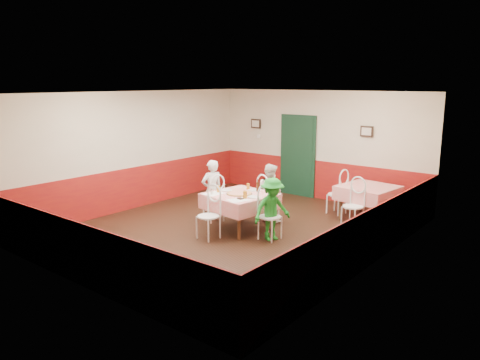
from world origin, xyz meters
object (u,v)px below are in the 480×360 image
Objects in this scene: diner_far at (270,193)px; diner_right at (272,209)px; chair_second_a at (337,195)px; glass_c at (248,186)px; glass_b at (245,195)px; chair_second_b at (353,207)px; glass_a at (219,189)px; beer_bottle at (258,186)px; main_table at (240,212)px; chair_near at (208,216)px; chair_right at (270,217)px; wallet at (240,199)px; pizza at (239,193)px; chair_left at (213,201)px; second_table at (367,203)px; diner_left at (212,190)px; chair_far at (268,201)px.

diner_far is 1.27m from diner_right.
glass_c is at bearing -23.26° from chair_second_a.
chair_second_b is at bearing 51.77° from glass_b.
glass_a is 0.76m from glass_b.
beer_bottle is at bearing 43.54° from glass_a.
beer_bottle is (0.16, 0.39, 0.50)m from main_table.
diner_far is at bearing 84.68° from chair_near.
chair_right is at bearing 133.97° from diner_far.
main_table is at bearing 90.61° from diner_far.
beer_bottle reaches higher than chair_second_b.
chair_near is 1.00× the size of chair_second_a.
wallet is (-1.48, -1.93, 0.32)m from chair_second_b.
main_table is 1.36× the size of chair_second_a.
wallet is at bearing 112.33° from chair_right.
diner_far is at bearing -149.58° from chair_second_b.
beer_bottle is (0.28, 1.24, 0.43)m from chair_near.
chair_right reaches higher than pizza.
beer_bottle is 0.75m from wallet.
chair_second_b is at bearing 42.00° from main_table.
chair_right is 0.17m from diner_right.
chair_left is 0.87m from glass_c.
chair_second_b is at bearing 38.64° from glass_a.
glass_b is (-1.44, -2.58, 0.46)m from second_table.
glass_a is 1.26× the size of wallet.
chair_right is 0.71× the size of diner_far.
main_table is at bearing 137.30° from wallet.
main_table is 0.95m from diner_left.
chair_left is at bearing -164.62° from beer_bottle.
glass_b is (-1.44, -1.83, 0.38)m from chair_second_b.
chair_second_b is at bearing 52.39° from chair_second_a.
chair_near and chair_second_b have the same top height.
beer_bottle is at bearing 75.16° from diner_right.
diner_right reaches higher than chair_near.
wallet is (-0.73, -2.68, 0.32)m from chair_second_a.
wallet reaches higher than second_table.
glass_b reaches higher than wallet.
chair_left is 1.00× the size of chair_second_b.
wallet is (-1.48, -2.68, 0.40)m from second_table.
glass_c is (-1.13, -1.91, 0.37)m from chair_second_a.
chair_left is 6.50× the size of glass_a.
chair_second_b reaches higher than glass_c.
pizza is at bearing -130.23° from chair_second_b.
glass_b is (0.76, -0.07, 0.00)m from glass_a.
second_table is at bearing 97.39° from chair_second_a.
chair_right is at bearing 139.17° from chair_far.
second_table is 1.24× the size of chair_second_b.
glass_a is (-1.45, -2.51, 0.38)m from chair_second_a.
glass_a is at bearing -133.96° from chair_second_b.
main_table is at bearing 94.17° from chair_far.
diner_left is (-0.89, 0.15, -0.10)m from pizza.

